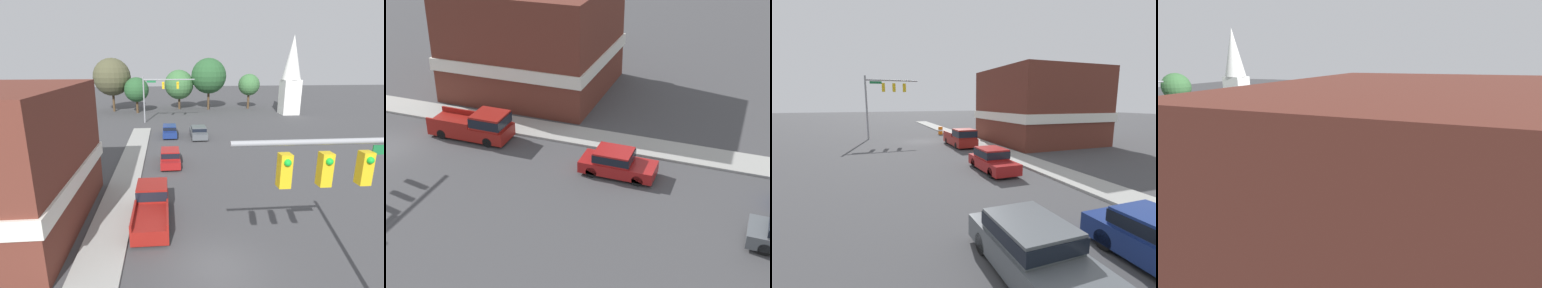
# 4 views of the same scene
# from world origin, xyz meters

# --- Properties ---
(ground_plane) EXTENTS (200.00, 200.00, 0.00)m
(ground_plane) POSITION_xyz_m (0.00, 0.00, 0.00)
(ground_plane) COLOR #424244
(sidewalk_curb) EXTENTS (2.40, 60.00, 0.14)m
(sidewalk_curb) POSITION_xyz_m (-5.70, 0.00, 0.07)
(sidewalk_curb) COLOR #9E9E99
(sidewalk_curb) RESTS_ON ground
(car_lead) EXTENTS (1.80, 4.39, 1.53)m
(car_lead) POSITION_xyz_m (-1.99, 14.72, 0.79)
(car_lead) COLOR black
(car_lead) RESTS_ON ground
(pickup_truck_parked) EXTENTS (2.03, 5.44, 1.91)m
(pickup_truck_parked) POSITION_xyz_m (-3.28, 4.91, 0.93)
(pickup_truck_parked) COLOR black
(pickup_truck_parked) RESTS_ON ground
(corner_brick_building) EXTENTS (10.95, 11.75, 8.20)m
(corner_brick_building) POSITION_xyz_m (-12.72, 4.76, 3.99)
(corner_brick_building) COLOR brown
(corner_brick_building) RESTS_ON ground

